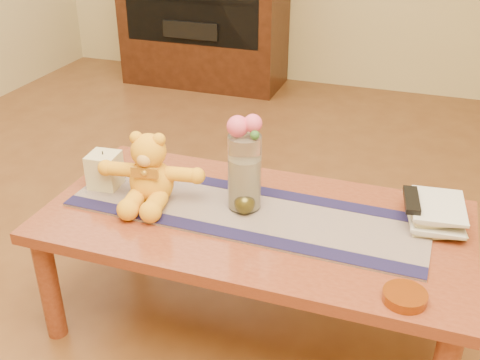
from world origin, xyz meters
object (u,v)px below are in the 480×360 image
(bronze_ball, at_px, (245,204))
(tv_remote, at_px, (412,200))
(teddy_bear, at_px, (151,168))
(amber_dish, at_px, (405,297))
(book_bottom, at_px, (408,218))
(glass_vase, at_px, (245,172))
(pillar_candle, at_px, (105,170))

(bronze_ball, xyz_separation_m, tv_remote, (0.52, 0.13, 0.04))
(teddy_bear, xyz_separation_m, amber_dish, (0.87, -0.26, -0.11))
(teddy_bear, relative_size, book_bottom, 1.56)
(glass_vase, height_order, tv_remote, glass_vase)
(teddy_bear, distance_m, pillar_candle, 0.21)
(bronze_ball, relative_size, tv_remote, 0.43)
(teddy_bear, height_order, bronze_ball, teddy_bear)
(glass_vase, bearing_deg, tv_remote, 9.82)
(pillar_candle, height_order, glass_vase, glass_vase)
(teddy_bear, xyz_separation_m, book_bottom, (0.85, 0.15, -0.12))
(teddy_bear, bearing_deg, bronze_ball, -6.35)
(pillar_candle, xyz_separation_m, tv_remote, (1.05, 0.11, 0.02))
(glass_vase, height_order, amber_dish, glass_vase)
(pillar_candle, bearing_deg, book_bottom, 6.71)
(glass_vase, relative_size, amber_dish, 2.20)
(bronze_ball, bearing_deg, teddy_bear, -177.64)
(pillar_candle, distance_m, bronze_ball, 0.53)
(book_bottom, distance_m, amber_dish, 0.41)
(amber_dish, bearing_deg, tv_remote, 93.19)
(teddy_bear, distance_m, glass_vase, 0.32)
(pillar_candle, bearing_deg, teddy_bear, -8.56)
(glass_vase, bearing_deg, teddy_bear, -170.69)
(teddy_bear, distance_m, amber_dish, 0.92)
(teddy_bear, bearing_deg, pillar_candle, 162.73)
(pillar_candle, xyz_separation_m, book_bottom, (1.05, 0.12, -0.06))
(amber_dish, bearing_deg, book_bottom, 93.32)
(tv_remote, bearing_deg, book_bottom, 90.00)
(bronze_ball, xyz_separation_m, amber_dish, (0.54, -0.27, -0.03))
(teddy_bear, xyz_separation_m, pillar_candle, (-0.20, 0.03, -0.06))
(glass_vase, bearing_deg, book_bottom, 10.88)
(bronze_ball, relative_size, amber_dish, 0.58)
(book_bottom, relative_size, tv_remote, 1.39)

